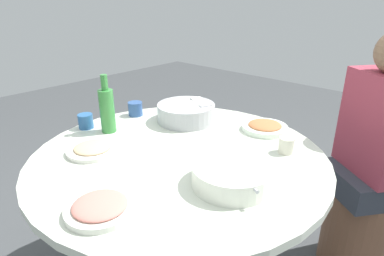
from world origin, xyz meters
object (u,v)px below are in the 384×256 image
dish_shrimp (100,207)px  diner_left (381,132)px  tea_cup_near (135,109)px  dish_noodles (93,149)px  round_dining_table (179,176)px  tea_cup_far (86,121)px  dish_tofu_braise (265,127)px  stool_for_diner_left (357,229)px  tea_cup_side (286,145)px  green_bottle (107,109)px  rice_bowl (186,112)px  soup_bowl (232,176)px

dish_shrimp → diner_left: size_ratio=0.27×
tea_cup_near → dish_noodles: bearing=-151.2°
round_dining_table → tea_cup_far: (-0.11, 0.51, 0.14)m
dish_tofu_braise → stool_for_diner_left: size_ratio=0.49×
dish_noodles → tea_cup_far: (0.12, 0.25, 0.02)m
tea_cup_far → tea_cup_side: tea_cup_far is taller
dish_tofu_braise → tea_cup_far: size_ratio=3.04×
green_bottle → tea_cup_near: size_ratio=3.62×
dish_noodles → diner_left: diner_left is taller
rice_bowl → dish_noodles: (-0.51, 0.04, -0.03)m
dish_noodles → diner_left: (0.94, -0.82, 0.01)m
round_dining_table → rice_bowl: bearing=38.7°
round_dining_table → dish_shrimp: (-0.42, -0.10, 0.12)m
dish_noodles → tea_cup_near: bearing=28.8°
dish_noodles → tea_cup_far: 0.28m
dish_shrimp → stool_for_diner_left: size_ratio=0.48×
dish_noodles → tea_cup_side: tea_cup_side is taller
dish_noodles → dish_tofu_braise: 0.78m
round_dining_table → green_bottle: 0.46m
round_dining_table → tea_cup_far: size_ratio=16.87×
dish_tofu_braise → stool_for_diner_left: (0.28, -0.42, -0.53)m
rice_bowl → stool_for_diner_left: size_ratio=0.66×
diner_left → stool_for_diner_left: bearing=180.0°
tea_cup_far → rice_bowl: bearing=-36.8°
tea_cup_far → stool_for_diner_left: bearing=-52.2°
round_dining_table → diner_left: size_ratio=1.54×
soup_bowl → diner_left: 0.80m
dish_shrimp → tea_cup_side: (0.72, -0.22, 0.02)m
dish_tofu_braise → tea_cup_side: tea_cup_side is taller
dish_tofu_braise → dish_shrimp: size_ratio=1.02×
tea_cup_near → diner_left: bearing=-61.5°
dish_noodles → stool_for_diner_left: (0.94, -0.82, -0.52)m
diner_left → dish_tofu_braise: bearing=123.4°
dish_noodles → stool_for_diner_left: bearing=-40.8°
round_dining_table → tea_cup_near: (0.16, 0.48, 0.14)m
soup_bowl → tea_cup_near: size_ratio=3.72×
stool_for_diner_left → diner_left: diner_left is taller
green_bottle → tea_cup_near: green_bottle is taller
soup_bowl → tea_cup_side: (0.34, -0.02, -0.00)m
stool_for_diner_left → diner_left: (0.00, 0.00, 0.54)m
dish_tofu_braise → tea_cup_side: (-0.14, -0.18, 0.01)m
round_dining_table → green_bottle: size_ratio=4.38×
tea_cup_far → stool_for_diner_left: (0.83, -1.06, -0.54)m
diner_left → tea_cup_near: bearing=118.5°
dish_noodles → green_bottle: bearing=38.3°
soup_bowl → green_bottle: (-0.01, 0.69, 0.07)m
round_dining_table → dish_tofu_braise: bearing=-16.2°
tea_cup_near → green_bottle: bearing=-160.1°
rice_bowl → tea_cup_near: 0.28m
round_dining_table → diner_left: bearing=-37.4°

